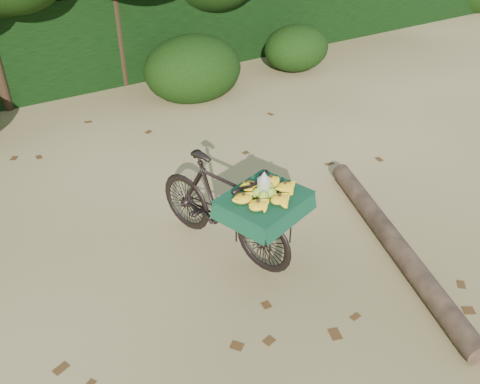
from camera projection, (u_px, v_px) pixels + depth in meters
ground at (244, 230)px, 6.40m from camera, size 80.00×80.00×0.00m
vendor_bicycle at (224, 206)px, 5.78m from camera, size 1.27×2.07×1.20m
fallen_log at (394, 243)px, 6.00m from camera, size 1.32×3.26×0.24m
hedge_backdrop at (82, 35)px, 10.38m from camera, size 26.00×1.80×1.80m
bush_clumps at (145, 82)px, 9.43m from camera, size 8.80×1.70×0.90m
leaf_litter at (219, 205)px, 6.86m from camera, size 7.00×7.30×0.01m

